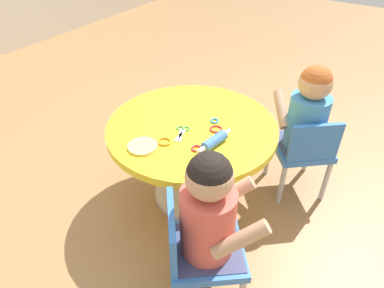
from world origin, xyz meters
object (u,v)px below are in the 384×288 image
(child_chair_left, at_px, (198,250))
(rolling_pin, at_px, (214,141))
(seated_child_right, at_px, (308,111))
(craft_table, at_px, (192,143))
(child_chair_right, at_px, (303,149))
(seated_child_left, at_px, (209,210))
(craft_scissors, at_px, (182,132))

(child_chair_left, distance_m, rolling_pin, 0.50)
(seated_child_right, bearing_deg, child_chair_left, 172.89)
(craft_table, xyz_separation_m, seated_child_right, (0.40, -0.47, 0.15))
(child_chair_left, xyz_separation_m, child_chair_right, (0.88, -0.14, 0.00))
(child_chair_left, relative_size, seated_child_left, 1.05)
(rolling_pin, xyz_separation_m, craft_scissors, (0.01, 0.19, -0.02))
(child_chair_left, relative_size, rolling_pin, 2.33)
(seated_child_left, bearing_deg, child_chair_right, -7.20)
(child_chair_right, bearing_deg, rolling_pin, 146.00)
(seated_child_left, height_order, rolling_pin, seated_child_left)
(craft_table, xyz_separation_m, child_chair_right, (0.37, -0.50, -0.07))
(child_chair_left, height_order, craft_scissors, child_chair_left)
(child_chair_left, height_order, seated_child_left, seated_child_left)
(child_chair_left, distance_m, seated_child_right, 0.95)
(craft_table, bearing_deg, child_chair_right, -53.17)
(child_chair_left, bearing_deg, seated_child_left, -51.62)
(rolling_pin, bearing_deg, seated_child_right, -30.16)
(seated_child_right, bearing_deg, rolling_pin, 149.84)
(child_chair_right, height_order, seated_child_right, seated_child_right)
(craft_table, distance_m, seated_child_right, 0.64)
(child_chair_left, bearing_deg, craft_scissors, 40.51)
(seated_child_left, height_order, seated_child_right, same)
(rolling_pin, bearing_deg, craft_table, 63.67)
(child_chair_left, height_order, seated_child_right, seated_child_right)
(child_chair_left, bearing_deg, craft_table, 35.19)
(seated_child_right, distance_m, rolling_pin, 0.57)
(seated_child_right, xyz_separation_m, rolling_pin, (-0.50, 0.29, -0.01))
(child_chair_left, distance_m, seated_child_left, 0.23)
(rolling_pin, bearing_deg, child_chair_right, -34.00)
(seated_child_left, bearing_deg, child_chair_left, 128.38)
(rolling_pin, relative_size, craft_scissors, 1.62)
(child_chair_left, height_order, child_chair_right, same)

